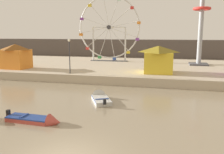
{
  "coord_description": "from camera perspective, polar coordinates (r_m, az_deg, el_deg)",
  "views": [
    {
      "loc": [
        4.81,
        -9.79,
        5.97
      ],
      "look_at": [
        -0.02,
        9.86,
        2.27
      ],
      "focal_mm": 38.59,
      "sensor_mm": 36.0,
      "label": 1
    }
  ],
  "objects": [
    {
      "name": "motorboat_pale_grey",
      "position": [
        21.91,
        -2.9,
        -4.94
      ],
      "size": [
        2.77,
        3.77,
        1.28
      ],
      "rotation": [
        0.0,
        0.0,
        2.04
      ],
      "color": "silver",
      "rests_on": "ground_plane"
    },
    {
      "name": "drop_tower_steel_tower",
      "position": [
        39.89,
        20.32,
        11.53
      ],
      "size": [
        2.8,
        2.8,
        12.9
      ],
      "color": "#999EA3",
      "rests_on": "quay_promenade"
    },
    {
      "name": "motorboat_faded_red",
      "position": [
        17.25,
        -17.12,
        -9.67
      ],
      "size": [
        4.15,
        1.18,
        1.01
      ],
      "rotation": [
        0.0,
        0.0,
        6.25
      ],
      "color": "#B24238",
      "rests_on": "ground_plane"
    },
    {
      "name": "carnival_booth_yellow_awning",
      "position": [
        30.75,
        10.91,
        4.27
      ],
      "size": [
        4.0,
        4.2,
        3.37
      ],
      "rotation": [
        0.0,
        0.0,
        0.07
      ],
      "color": "yellow",
      "rests_on": "quay_promenade"
    },
    {
      "name": "distant_town_skyline",
      "position": [
        61.1,
        9.32,
        6.68
      ],
      "size": [
        140.0,
        3.0,
        4.4
      ],
      "primitive_type": "cube",
      "color": "#564C47",
      "rests_on": "ground_plane"
    },
    {
      "name": "ferris_wheel_white_frame",
      "position": [
        42.92,
        -0.71,
        11.42
      ],
      "size": [
        11.02,
        1.2,
        11.36
      ],
      "color": "silver",
      "rests_on": "quay_promenade"
    },
    {
      "name": "promenade_lamp_near",
      "position": [
        29.89,
        -10.05,
        6.01
      ],
      "size": [
        0.32,
        0.32,
        4.21
      ],
      "color": "#2D2D33",
      "rests_on": "quay_promenade"
    },
    {
      "name": "carnival_booth_orange_canopy",
      "position": [
        36.44,
        -21.82,
        4.68
      ],
      "size": [
        3.96,
        3.45,
        3.42
      ],
      "rotation": [
        0.0,
        0.0,
        -0.06
      ],
      "color": "orange",
      "rests_on": "quay_promenade"
    },
    {
      "name": "quay_promenade",
      "position": [
        37.53,
        6.3,
        1.96
      ],
      "size": [
        110.0,
        21.07,
        1.06
      ],
      "primitive_type": "cube",
      "color": "#B7A88E",
      "rests_on": "ground_plane"
    }
  ]
}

